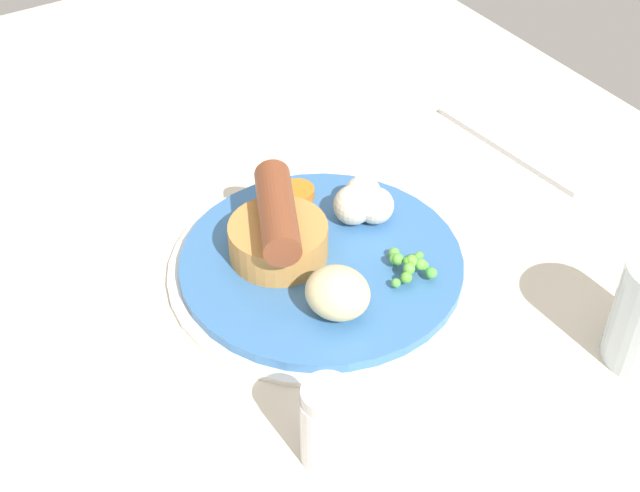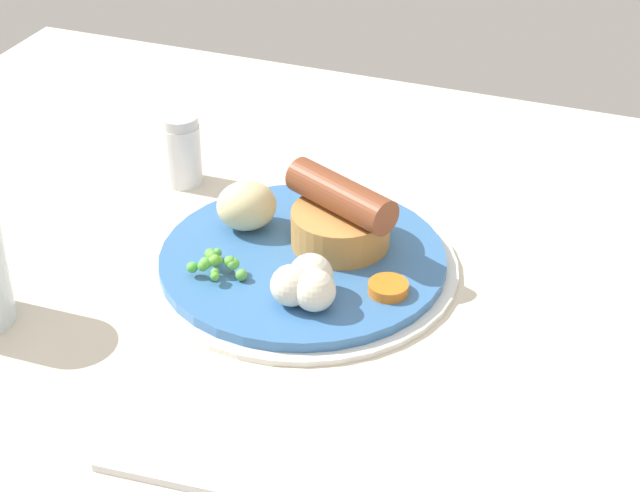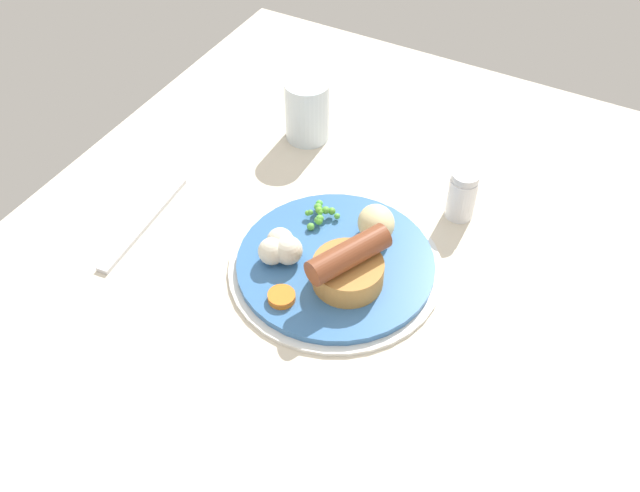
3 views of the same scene
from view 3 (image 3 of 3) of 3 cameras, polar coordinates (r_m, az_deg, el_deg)
The scene contains 10 objects.
dining_table at distance 83.76cm, azimuth -1.13°, elevation -4.38°, with size 110.00×80.00×3.00cm, color beige.
dinner_plate at distance 84.64cm, azimuth 1.25°, elevation -1.55°, with size 25.54×25.54×1.40cm.
sausage_pudding at distance 80.01cm, azimuth 2.26°, elevation -1.69°, with size 10.39×8.17×6.08cm.
pea_pile at distance 88.22cm, azimuth -0.01°, elevation 2.62°, with size 4.78×4.11×1.83cm.
cauliflower_floret at distance 83.26cm, azimuth -3.18°, elevation -0.14°, with size 5.14×4.99×3.45cm.
potato_chunk_0 at distance 85.67cm, azimuth 4.51°, elevation 1.84°, with size 5.07×4.44×4.20cm, color beige.
carrot_slice_1 at distance 79.88cm, azimuth -3.10°, elevation -4.08°, with size 3.14×3.14×0.87cm, color orange.
fork at distance 92.69cm, azimuth -13.97°, elevation 1.76°, with size 18.00×1.60×0.60cm, color silver.
drinking_glass at distance 101.46cm, azimuth -1.02°, elevation 10.80°, with size 6.29×6.29×8.96cm, color silver.
salt_shaker at distance 91.06cm, azimuth 11.30°, elevation 4.03°, with size 3.61×3.61×6.81cm.
Camera 3 is at (46.05, 26.85, 66.11)cm, focal length 40.00 mm.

